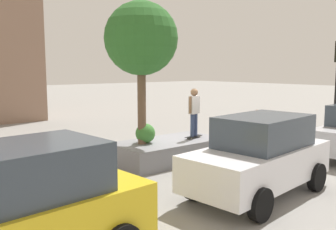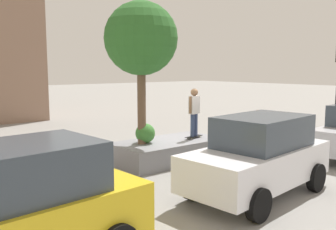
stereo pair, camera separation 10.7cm
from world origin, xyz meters
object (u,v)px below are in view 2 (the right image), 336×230
at_px(skateboard, 194,137).
at_px(planter_ledge, 168,151).
at_px(skateboarder, 194,109).
at_px(bystander_watching, 258,126).
at_px(taxi_cab, 6,212).
at_px(plaza_tree, 141,39).
at_px(police_car, 259,155).

bearing_deg(skateboard, planter_ledge, -13.90).
height_order(planter_ledge, skateboarder, skateboarder).
bearing_deg(planter_ledge, bystander_watching, 170.90).
bearing_deg(taxi_cab, bystander_watching, -162.10).
xyz_separation_m(skateboarder, bystander_watching, (-3.15, 0.42, -0.88)).
relative_size(plaza_tree, taxi_cab, 1.01).
distance_m(police_car, taxi_cab, 6.07).
bearing_deg(skateboarder, skateboard, 180.00).
bearing_deg(plaza_tree, taxi_cab, 37.75).
relative_size(planter_ledge, taxi_cab, 0.83).
bearing_deg(skateboarder, bystander_watching, 172.46).
relative_size(skateboard, skateboarder, 0.48).
bearing_deg(plaza_tree, skateboard, 169.53).
relative_size(skateboard, bystander_watching, 0.52).
bearing_deg(skateboard, skateboarder, 0.00).
height_order(skateboard, bystander_watching, bystander_watching).
bearing_deg(skateboard, taxi_cab, 27.22).
relative_size(planter_ledge, skateboarder, 2.22).
bearing_deg(police_car, plaza_tree, -81.88).
bearing_deg(bystander_watching, police_car, 37.63).
bearing_deg(taxi_cab, skateboard, -152.78).
relative_size(planter_ledge, skateboard, 4.65).
distance_m(taxi_cab, bystander_watching, 11.17).
distance_m(skateboarder, police_car, 4.25).
xyz_separation_m(plaza_tree, bystander_watching, (-5.17, 0.79, -3.25)).
xyz_separation_m(planter_ledge, taxi_cab, (6.48, 4.10, 0.69)).
relative_size(plaza_tree, police_car, 1.03).
bearing_deg(taxi_cab, planter_ledge, -147.67).
relative_size(police_car, taxi_cab, 0.99).
bearing_deg(bystander_watching, skateboard, -7.54).
height_order(police_car, taxi_cab, taxi_cab).
distance_m(police_car, bystander_watching, 5.76).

